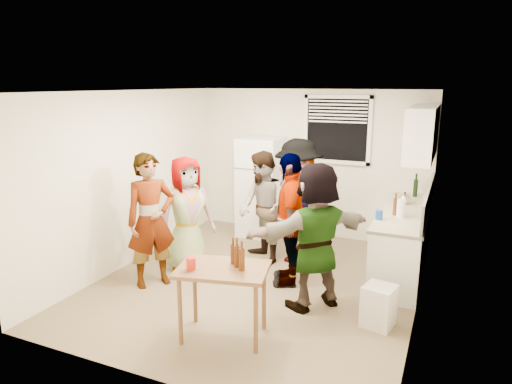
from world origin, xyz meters
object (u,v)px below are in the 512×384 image
at_px(guest_black, 289,282).
at_px(serving_table, 224,336).
at_px(beer_bottle_table, 233,264).
at_px(guest_orange, 314,305).
at_px(blue_cup, 379,219).
at_px(guest_grey, 189,268).
at_px(red_cup, 191,270).
at_px(guest_back_right, 297,262).
at_px(trash_bin, 379,305).
at_px(beer_bottle_counter, 395,215).
at_px(guest_stripe, 155,283).
at_px(refrigerator, 261,187).
at_px(wine_bottle, 415,196).
at_px(kettle, 404,204).
at_px(guest_back_left, 262,261).

bearing_deg(guest_black, serving_table, -25.37).
xyz_separation_m(beer_bottle_table, guest_orange, (0.61, 0.91, -0.77)).
relative_size(blue_cup, guest_black, 0.07).
bearing_deg(guest_grey, red_cup, -112.24).
bearing_deg(guest_orange, guest_back_right, -111.63).
distance_m(serving_table, guest_back_right, 2.24).
distance_m(trash_bin, guest_grey, 2.80).
relative_size(beer_bottle_counter, guest_back_right, 0.12).
relative_size(beer_bottle_table, red_cup, 1.65).
bearing_deg(red_cup, guest_stripe, 141.20).
bearing_deg(guest_grey, beer_bottle_table, -98.62).
relative_size(beer_bottle_table, guest_stripe, 0.12).
distance_m(refrigerator, guest_back_right, 1.64).
height_order(wine_bottle, serving_table, wine_bottle).
bearing_deg(guest_grey, wine_bottle, -20.70).
xyz_separation_m(wine_bottle, red_cup, (-1.82, -3.55, -0.13)).
bearing_deg(wine_bottle, guest_stripe, -139.10).
distance_m(kettle, guest_black, 2.05).
height_order(beer_bottle_counter, serving_table, beer_bottle_counter).
bearing_deg(trash_bin, guest_stripe, -178.14).
relative_size(kettle, beer_bottle_counter, 1.00).
distance_m(blue_cup, guest_black, 1.45).
xyz_separation_m(refrigerator, guest_grey, (-0.35, -1.84, -0.85)).
bearing_deg(refrigerator, wine_bottle, 3.27).
xyz_separation_m(guest_back_right, guest_orange, (0.62, -1.19, 0.00)).
xyz_separation_m(guest_stripe, guest_back_left, (1.02, 1.28, 0.00)).
relative_size(refrigerator, guest_back_right, 0.92).
bearing_deg(guest_grey, refrigerator, 23.80).
distance_m(guest_grey, guest_stripe, 0.63).
bearing_deg(guest_orange, guest_grey, -59.07).
bearing_deg(beer_bottle_counter, red_cup, -125.02).
xyz_separation_m(blue_cup, guest_back_right, (-1.19, 0.32, -0.90)).
bearing_deg(wine_bottle, beer_bottle_counter, -97.30).
distance_m(beer_bottle_counter, guest_orange, 1.64).
height_order(blue_cup, guest_black, blue_cup).
relative_size(beer_bottle_counter, blue_cup, 1.84).
height_order(beer_bottle_table, guest_back_left, beer_bottle_table).
height_order(trash_bin, guest_back_left, trash_bin).
relative_size(serving_table, guest_back_right, 0.50).
bearing_deg(guest_grey, trash_bin, -66.32).
xyz_separation_m(trash_bin, guest_back_left, (-1.88, 1.19, -0.25)).
distance_m(trash_bin, guest_back_right, 1.97).
bearing_deg(refrigerator, kettle, -8.80).
xyz_separation_m(refrigerator, beer_bottle_table, (1.00, -3.10, -0.08)).
xyz_separation_m(kettle, serving_table, (-1.45, -2.86, -0.90)).
distance_m(refrigerator, serving_table, 3.47).
distance_m(red_cup, guest_black, 1.93).
distance_m(kettle, guest_stripe, 3.68).
bearing_deg(guest_back_right, guest_grey, -130.31).
bearing_deg(serving_table, beer_bottle_table, 68.60).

